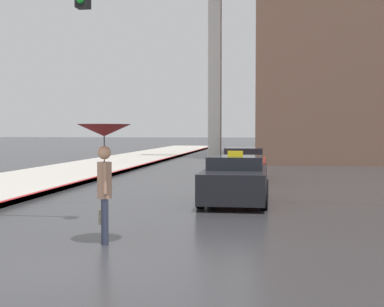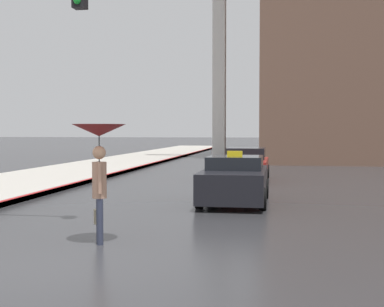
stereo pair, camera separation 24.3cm
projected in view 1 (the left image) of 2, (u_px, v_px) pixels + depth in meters
name	position (u px, v px, depth m)	size (l,w,h in m)	color
ground_plane	(63.00, 272.00, 8.04)	(300.00, 300.00, 0.00)	#2D2D30
taxi	(235.00, 181.00, 15.69)	(1.91, 4.11, 1.53)	black
sedan_red	(244.00, 165.00, 22.78)	(1.91, 4.38, 1.38)	maroon
pedestrian_with_umbrella	(104.00, 148.00, 9.95)	(1.01, 1.01, 2.25)	#2D3347
monument_cross	(215.00, 10.00, 38.40)	(8.35, 0.90, 18.98)	white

